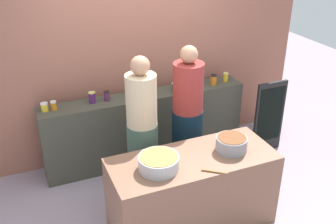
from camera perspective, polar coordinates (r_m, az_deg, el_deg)
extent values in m
plane|color=#9C8795|center=(4.68, 1.71, -13.38)|extent=(12.00, 12.00, 0.00)
cube|color=#9C5E4C|center=(5.16, -4.82, 9.58)|extent=(4.80, 0.12, 3.00)
cube|color=#404034|center=(5.25, -3.18, -2.21)|extent=(2.70, 0.36, 0.95)
cube|color=brown|center=(4.21, 3.51, -11.43)|extent=(1.70, 0.70, 0.84)
cylinder|color=yellow|center=(4.82, -17.44, 0.63)|extent=(0.08, 0.08, 0.09)
cylinder|color=silver|center=(4.79, -17.52, 1.18)|extent=(0.09, 0.09, 0.01)
cylinder|color=orange|center=(4.81, -16.21, 0.83)|extent=(0.07, 0.07, 0.10)
cylinder|color=silver|center=(4.79, -16.29, 1.42)|extent=(0.07, 0.07, 0.01)
cylinder|color=#501F5E|center=(4.88, -10.92, 2.03)|extent=(0.08, 0.08, 0.13)
cylinder|color=#D6C666|center=(4.85, -10.99, 2.78)|extent=(0.08, 0.08, 0.01)
cylinder|color=#58264D|center=(4.91, -8.86, 2.27)|extent=(0.07, 0.07, 0.11)
cylinder|color=black|center=(4.89, -8.91, 2.91)|extent=(0.07, 0.07, 0.01)
cylinder|color=#3B4628|center=(5.01, -3.30, 2.93)|extent=(0.08, 0.08, 0.09)
cylinder|color=black|center=(4.99, -3.32, 3.50)|extent=(0.08, 0.08, 0.01)
cylinder|color=#294620|center=(5.11, 1.06, 3.56)|extent=(0.09, 0.09, 0.10)
cylinder|color=silver|center=(5.09, 1.07, 4.15)|extent=(0.09, 0.09, 0.01)
cylinder|color=#472153|center=(5.19, 2.20, 3.90)|extent=(0.09, 0.09, 0.10)
cylinder|color=black|center=(5.17, 2.21, 4.48)|extent=(0.09, 0.09, 0.01)
cylinder|color=#422456|center=(5.34, 4.19, 4.42)|extent=(0.07, 0.07, 0.09)
cylinder|color=black|center=(5.32, 4.21, 4.91)|extent=(0.07, 0.07, 0.01)
cylinder|color=orange|center=(5.35, 6.62, 4.60)|extent=(0.08, 0.08, 0.13)
cylinder|color=black|center=(5.33, 6.66, 5.29)|extent=(0.09, 0.09, 0.01)
cylinder|color=gold|center=(5.49, 8.34, 4.96)|extent=(0.07, 0.07, 0.11)
cylinder|color=#D6C666|center=(5.47, 8.38, 5.55)|extent=(0.07, 0.07, 0.01)
cylinder|color=#B7B7BC|center=(3.76, -1.34, -7.37)|extent=(0.39, 0.39, 0.14)
cylinder|color=#B88941|center=(3.72, -1.36, -6.45)|extent=(0.36, 0.36, 0.00)
cylinder|color=gray|center=(4.09, 9.16, -4.59)|extent=(0.32, 0.32, 0.15)
cylinder|color=brown|center=(4.05, 9.24, -3.64)|extent=(0.29, 0.29, 0.00)
cylinder|color=#9E703D|center=(3.77, 6.76, -8.58)|extent=(0.21, 0.17, 0.02)
cylinder|color=#3F5A4B|center=(4.59, -3.60, -6.96)|extent=(0.35, 0.35, 0.95)
cylinder|color=#CEB690|center=(4.21, -3.89, 1.69)|extent=(0.34, 0.34, 0.58)
sphere|color=tan|center=(4.06, -4.06, 6.72)|extent=(0.21, 0.21, 0.21)
cylinder|color=#0D2132|center=(4.85, 2.73, -4.85)|extent=(0.37, 0.37, 0.96)
cylinder|color=maroon|center=(4.49, 2.94, 3.55)|extent=(0.35, 0.35, 0.59)
sphere|color=tan|center=(4.35, 3.06, 8.32)|extent=(0.20, 0.20, 0.20)
cube|color=black|center=(5.57, 14.40, -0.76)|extent=(0.45, 0.04, 1.04)
cube|color=black|center=(5.53, 14.59, -0.37)|extent=(0.38, 0.01, 0.79)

